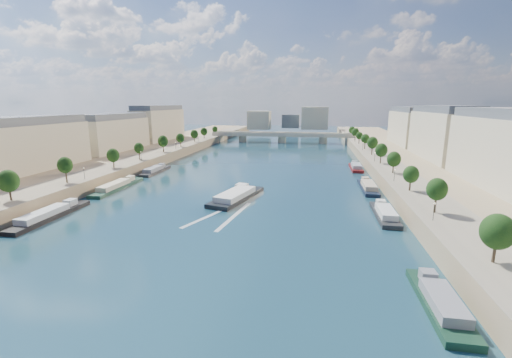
% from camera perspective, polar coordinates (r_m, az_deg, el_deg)
% --- Properties ---
extents(ground, '(700.00, 700.00, 0.00)m').
position_cam_1_polar(ground, '(139.76, -1.05, -0.24)').
color(ground, '#0C2535').
rests_on(ground, ground).
extents(quay_left, '(44.00, 520.00, 5.00)m').
position_cam_1_polar(quay_left, '(168.03, -25.96, 1.53)').
color(quay_left, '#9E8460').
rests_on(quay_left, ground).
extents(quay_right, '(44.00, 520.00, 5.00)m').
position_cam_1_polar(quay_right, '(144.57, 28.25, -0.31)').
color(quay_right, '#9E8460').
rests_on(quay_right, ground).
extents(pave_left, '(14.00, 520.00, 0.10)m').
position_cam_1_polar(pave_left, '(159.36, -21.65, 2.31)').
color(pave_left, gray).
rests_on(pave_left, quay_left).
extents(pave_right, '(14.00, 520.00, 0.10)m').
position_cam_1_polar(pave_right, '(139.97, 22.53, 0.92)').
color(pave_right, gray).
rests_on(pave_right, quay_right).
extents(trees_left, '(4.80, 268.80, 8.26)m').
position_cam_1_polar(trees_left, '(159.24, -20.82, 4.35)').
color(trees_left, '#382B1E').
rests_on(trees_left, ground).
extents(trees_right, '(4.80, 268.80, 8.26)m').
position_cam_1_polar(trees_right, '(148.30, 21.13, 3.78)').
color(trees_right, '#382B1E').
rests_on(trees_right, ground).
extents(lamps_left, '(0.36, 200.36, 4.28)m').
position_cam_1_polar(lamps_left, '(148.20, -22.22, 2.62)').
color(lamps_left, black).
rests_on(lamps_left, ground).
extents(lamps_right, '(0.36, 200.36, 4.28)m').
position_cam_1_polar(lamps_right, '(143.38, 20.45, 2.46)').
color(lamps_right, black).
rests_on(lamps_right, ground).
extents(buildings_left, '(16.00, 226.00, 23.20)m').
position_cam_1_polar(buildings_left, '(183.56, -27.54, 6.62)').
color(buildings_left, '#C2B595').
rests_on(buildings_left, ground).
extents(buildings_right, '(16.00, 226.00, 23.20)m').
position_cam_1_polar(buildings_right, '(158.23, 31.91, 5.41)').
color(buildings_right, '#C2B595').
rests_on(buildings_right, ground).
extents(skyline, '(79.00, 42.00, 22.00)m').
position_cam_1_polar(skyline, '(354.47, 6.18, 9.87)').
color(skyline, '#C2B595').
rests_on(skyline, ground).
extents(bridge, '(112.00, 12.00, 8.15)m').
position_cam_1_polar(bridge, '(274.36, 4.36, 7.12)').
color(bridge, '#C1B79E').
rests_on(bridge, ground).
extents(tour_barge, '(14.38, 28.38, 3.75)m').
position_cam_1_polar(tour_barge, '(112.74, -3.26, -2.87)').
color(tour_barge, black).
rests_on(tour_barge, ground).
extents(wake, '(14.01, 25.93, 0.04)m').
position_cam_1_polar(wake, '(97.63, -5.44, -5.99)').
color(wake, silver).
rests_on(wake, ground).
extents(moored_barges_left, '(5.00, 153.16, 3.60)m').
position_cam_1_polar(moored_barges_left, '(110.87, -30.79, -5.04)').
color(moored_barges_left, '#161E31').
rests_on(moored_barges_left, ground).
extents(moored_barges_right, '(5.00, 164.90, 3.60)m').
position_cam_1_polar(moored_barges_right, '(99.82, 20.90, -5.87)').
color(moored_barges_right, black).
rests_on(moored_barges_right, ground).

